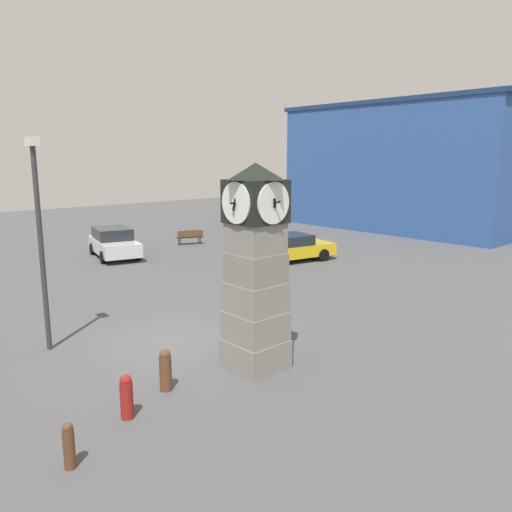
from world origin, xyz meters
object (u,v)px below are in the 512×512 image
at_px(bollard_far_row, 165,370).
at_px(pedestrian_by_cars, 253,226).
at_px(car_silver_hatch, 114,242).
at_px(street_lamp_far_side, 40,230).
at_px(car_far_lot, 289,247).
at_px(bollard_mid_row, 127,396).
at_px(clock_tower, 256,271).
at_px(bollard_near_tower, 69,445).
at_px(bench, 190,236).

relative_size(bollard_far_row, pedestrian_by_cars, 0.62).
bearing_deg(car_silver_hatch, bollard_far_row, -22.46).
bearing_deg(street_lamp_far_side, car_far_lot, 106.07).
distance_m(bollard_far_row, car_silver_hatch, 16.73).
bearing_deg(bollard_mid_row, car_silver_hatch, 154.40).
distance_m(bollard_mid_row, car_silver_hatch, 17.77).
xyz_separation_m(clock_tower, bollard_far_row, (-0.45, -2.41, -2.05)).
height_order(bollard_near_tower, car_silver_hatch, car_silver_hatch).
bearing_deg(car_far_lot, clock_tower, -49.44).
height_order(clock_tower, bollard_mid_row, clock_tower).
bearing_deg(clock_tower, bollard_near_tower, -79.31).
bearing_deg(bollard_mid_row, street_lamp_far_side, 177.84).
relative_size(clock_tower, car_far_lot, 1.08).
xyz_separation_m(bollard_far_row, car_far_lot, (-8.35, 12.70, 0.22)).
relative_size(bollard_near_tower, car_far_lot, 0.18).
height_order(bench, street_lamp_far_side, street_lamp_far_side).
height_order(bollard_near_tower, street_lamp_far_side, street_lamp_far_side).
bearing_deg(bench, pedestrian_by_cars, 72.23).
bearing_deg(pedestrian_by_cars, car_silver_hatch, -94.89).
xyz_separation_m(bollard_far_row, pedestrian_by_cars, (-14.66, 15.81, 0.41)).
bearing_deg(clock_tower, street_lamp_far_side, -144.01).
bearing_deg(car_far_lot, bollard_mid_row, -57.48).
distance_m(clock_tower, bollard_near_tower, 5.76).
height_order(clock_tower, pedestrian_by_cars, clock_tower).
xyz_separation_m(car_far_lot, street_lamp_far_side, (3.97, -13.79, 2.70)).
distance_m(bollard_near_tower, car_silver_hatch, 19.27).
height_order(clock_tower, bench, clock_tower).
bearing_deg(clock_tower, pedestrian_by_cars, 138.43).
relative_size(clock_tower, bollard_near_tower, 6.03).
height_order(clock_tower, bollard_near_tower, clock_tower).
bearing_deg(street_lamp_far_side, bench, 132.16).
bearing_deg(bollard_mid_row, bench, 141.85).
bearing_deg(bollard_mid_row, bollard_near_tower, -60.54).
bearing_deg(pedestrian_by_cars, bollard_far_row, -47.16).
relative_size(clock_tower, pedestrian_by_cars, 3.23).
bearing_deg(bollard_far_row, bollard_mid_row, -66.49).
relative_size(bollard_near_tower, bollard_mid_row, 0.90).
xyz_separation_m(bollard_mid_row, street_lamp_far_side, (-4.94, 0.19, 2.93)).
bearing_deg(clock_tower, bollard_mid_row, -88.31).
height_order(bollard_mid_row, bench, bollard_mid_row).
height_order(car_silver_hatch, pedestrian_by_cars, pedestrian_by_cars).
xyz_separation_m(bollard_mid_row, bollard_far_row, (-0.56, 1.28, 0.02)).
distance_m(clock_tower, bench, 18.98).
relative_size(bench, street_lamp_far_side, 0.29).
relative_size(bench, pedestrian_by_cars, 1.04).
xyz_separation_m(bench, street_lamp_far_side, (11.59, -12.80, 2.90)).
xyz_separation_m(clock_tower, pedestrian_by_cars, (-15.11, 13.40, -1.64)).
height_order(bollard_far_row, car_far_lot, car_far_lot).
distance_m(bollard_far_row, pedestrian_by_cars, 21.56).
xyz_separation_m(bollard_mid_row, car_silver_hatch, (-16.02, 7.67, 0.31)).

